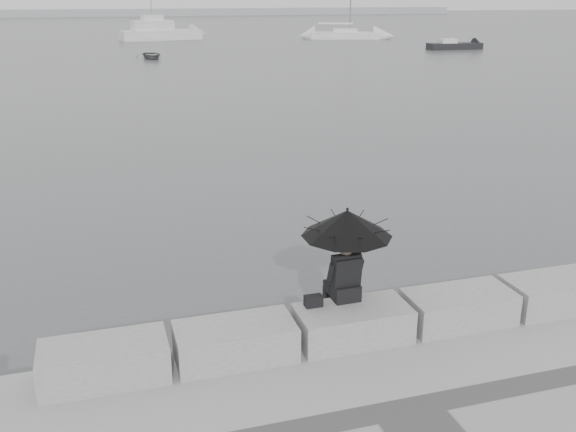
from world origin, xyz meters
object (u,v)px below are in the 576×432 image
object	(u,v)px
seated_person	(347,232)
small_motorboat	(454,46)
sailboat_right	(345,34)
dinghy	(151,55)
motor_cruiser	(161,32)

from	to	relation	value
seated_person	small_motorboat	size ratio (longest dim) A/B	0.26
sailboat_right	small_motorboat	bearing A→B (deg)	-53.71
seated_person	dinghy	world-z (taller)	seated_person
sailboat_right	dinghy	bearing A→B (deg)	-122.88
seated_person	small_motorboat	distance (m)	58.05
motor_cruiser	small_motorboat	size ratio (longest dim) A/B	1.79
sailboat_right	dinghy	size ratio (longest dim) A/B	3.94
motor_cruiser	seated_person	bearing A→B (deg)	-104.17
sailboat_right	dinghy	distance (m)	30.40
seated_person	dinghy	xyz separation A→B (m)	(1.81, 48.04, -1.75)
seated_person	dinghy	distance (m)	48.11
motor_cruiser	small_motorboat	world-z (taller)	motor_cruiser
motor_cruiser	small_motorboat	distance (m)	33.76
sailboat_right	motor_cruiser	bearing A→B (deg)	-171.73
small_motorboat	dinghy	world-z (taller)	small_motorboat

